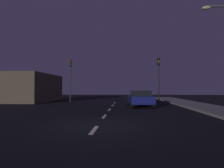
% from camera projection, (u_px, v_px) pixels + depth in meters
% --- Properties ---
extents(ground_plane, '(80.00, 80.00, 0.00)m').
position_uv_depth(ground_plane, '(110.00, 109.00, 15.75)').
color(ground_plane, black).
extents(sidewalk_curb_right, '(3.00, 40.00, 0.15)m').
position_uv_depth(sidewalk_curb_right, '(210.00, 108.00, 15.28)').
color(sidewalk_curb_right, gray).
rests_on(sidewalk_curb_right, ground_plane).
extents(lane_stripe_nearest, '(0.16, 1.60, 0.01)m').
position_uv_depth(lane_stripe_nearest, '(94.00, 130.00, 7.57)').
color(lane_stripe_nearest, silver).
rests_on(lane_stripe_nearest, ground_plane).
extents(lane_stripe_second, '(0.16, 1.60, 0.01)m').
position_uv_depth(lane_stripe_second, '(104.00, 116.00, 11.36)').
color(lane_stripe_second, silver).
rests_on(lane_stripe_second, ground_plane).
extents(lane_stripe_third, '(0.16, 1.60, 0.01)m').
position_uv_depth(lane_stripe_third, '(109.00, 110.00, 15.15)').
color(lane_stripe_third, silver).
rests_on(lane_stripe_third, ground_plane).
extents(lane_stripe_fourth, '(0.16, 1.60, 0.01)m').
position_uv_depth(lane_stripe_fourth, '(113.00, 105.00, 18.95)').
color(lane_stripe_fourth, silver).
rests_on(lane_stripe_fourth, ground_plane).
extents(lane_stripe_fifth, '(0.16, 1.60, 0.01)m').
position_uv_depth(lane_stripe_fifth, '(115.00, 103.00, 22.74)').
color(lane_stripe_fifth, silver).
rests_on(lane_stripe_fifth, ground_plane).
extents(traffic_signal_left, '(0.32, 0.38, 5.09)m').
position_uv_depth(traffic_signal_left, '(70.00, 72.00, 24.31)').
color(traffic_signal_left, '#2D2D30').
rests_on(traffic_signal_left, ground_plane).
extents(traffic_signal_right, '(0.32, 0.38, 5.16)m').
position_uv_depth(traffic_signal_right, '(159.00, 71.00, 23.65)').
color(traffic_signal_right, black).
rests_on(traffic_signal_right, ground_plane).
extents(car_stopped_ahead, '(2.18, 4.53, 1.41)m').
position_uv_depth(car_stopped_ahead, '(140.00, 98.00, 17.69)').
color(car_stopped_ahead, navy).
rests_on(car_stopped_ahead, ground_plane).
extents(storefront_left, '(5.18, 9.20, 3.37)m').
position_uv_depth(storefront_left, '(30.00, 88.00, 25.41)').
color(storefront_left, brown).
rests_on(storefront_left, ground_plane).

